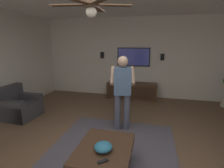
{
  "coord_description": "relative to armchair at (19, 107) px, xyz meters",
  "views": [
    {
      "loc": [
        -2.43,
        -0.58,
        1.91
      ],
      "look_at": [
        1.06,
        0.24,
        1.04
      ],
      "focal_mm": 27.63,
      "sensor_mm": 36.0,
      "label": 1
    }
  ],
  "objects": [
    {
      "name": "vase_round",
      "position": [
        2.26,
        -2.32,
        0.38
      ],
      "size": [
        0.22,
        0.22,
        0.22
      ],
      "primitive_type": "sphere",
      "color": "teal",
      "rests_on": "media_console"
    },
    {
      "name": "ground_plane",
      "position": [
        -1.11,
        -2.74,
        -0.28
      ],
      "size": [
        8.7,
        8.7,
        0.0
      ],
      "primitive_type": "plane",
      "color": "brown"
    },
    {
      "name": "media_console",
      "position": [
        2.23,
        -2.67,
        -0.0
      ],
      "size": [
        0.45,
        1.7,
        0.55
      ],
      "rotation": [
        0.0,
        0.0,
        3.14
      ],
      "color": "#422B1C",
      "rests_on": "ground"
    },
    {
      "name": "area_rug",
      "position": [
        -1.17,
        -2.69,
        -0.27
      ],
      "size": [
        2.98,
        2.26,
        0.01
      ],
      "primitive_type": "cube",
      "color": "#514C56",
      "rests_on": "ground"
    },
    {
      "name": "wall_speaker_right",
      "position": [
        2.49,
        -1.53,
        1.18
      ],
      "size": [
        0.06,
        0.12,
        0.22
      ],
      "primitive_type": "cube",
      "color": "black"
    },
    {
      "name": "remote_white",
      "position": [
        -1.4,
        -2.69,
        0.13
      ],
      "size": [
        0.15,
        0.12,
        0.02
      ],
      "primitive_type": "cube",
      "rotation": [
        0.0,
        0.0,
        3.77
      ],
      "color": "white",
      "rests_on": "coffee_table"
    },
    {
      "name": "remote_black",
      "position": [
        -1.69,
        -2.76,
        0.13
      ],
      "size": [
        0.13,
        0.14,
        0.02
      ],
      "primitive_type": "cube",
      "rotation": [
        0.0,
        0.0,
        5.41
      ],
      "color": "black",
      "rests_on": "coffee_table"
    },
    {
      "name": "coffee_table",
      "position": [
        -1.37,
        -2.69,
        0.02
      ],
      "size": [
        1.0,
        0.8,
        0.4
      ],
      "color": "#422B1C",
      "rests_on": "ground"
    },
    {
      "name": "person_standing",
      "position": [
        -0.01,
        -2.72,
        0.65
      ],
      "size": [
        0.6,
        0.61,
        1.64
      ],
      "rotation": [
        0.0,
        0.0,
        0.18
      ],
      "color": "#4C5166",
      "rests_on": "ground"
    },
    {
      "name": "bowl",
      "position": [
        -1.45,
        -2.7,
        0.18
      ],
      "size": [
        0.26,
        0.26,
        0.12
      ],
      "primitive_type": "ellipsoid",
      "color": "teal",
      "rests_on": "coffee_table"
    },
    {
      "name": "armchair",
      "position": [
        0.0,
        0.0,
        0.0
      ],
      "size": [
        0.83,
        0.84,
        0.82
      ],
      "rotation": [
        0.0,
        0.0,
        -1.61
      ],
      "color": "#38383D",
      "rests_on": "ground"
    },
    {
      "name": "wall_speaker_left",
      "position": [
        2.49,
        -3.63,
        1.15
      ],
      "size": [
        0.06,
        0.12,
        0.22
      ],
      "primitive_type": "cube",
      "color": "black"
    },
    {
      "name": "ceiling_fan",
      "position": [
        -0.99,
        -2.41,
        2.14
      ],
      "size": [
        1.2,
        1.19,
        0.46
      ],
      "color": "#4C3828"
    },
    {
      "name": "wall_back_tv",
      "position": [
        2.57,
        -2.74,
        1.09
      ],
      "size": [
        0.1,
        6.7,
        2.75
      ],
      "primitive_type": "cube",
      "color": "silver",
      "rests_on": "ground"
    },
    {
      "name": "tv",
      "position": [
        2.47,
        -2.67,
        1.14
      ],
      "size": [
        0.05,
        1.12,
        0.63
      ],
      "rotation": [
        0.0,
        0.0,
        3.14
      ],
      "color": "black"
    }
  ]
}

